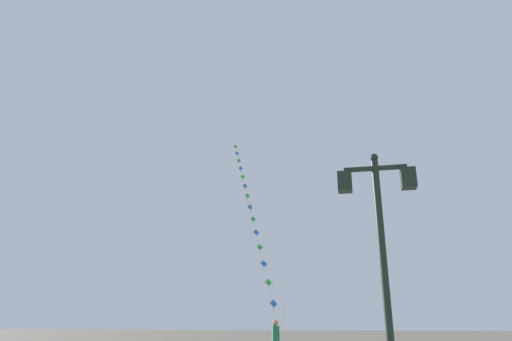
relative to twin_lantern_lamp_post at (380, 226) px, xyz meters
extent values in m
cylinder|color=#1E2D23|center=(0.00, 0.00, -1.01)|extent=(0.14, 0.14, 4.66)
sphere|color=#1E2D23|center=(0.00, 0.00, 1.40)|extent=(0.16, 0.16, 0.16)
cube|color=#1E2D23|center=(0.00, 0.00, 1.17)|extent=(1.22, 0.08, 0.08)
cube|color=#1E2D23|center=(-0.61, 0.00, 0.92)|extent=(0.28, 0.28, 0.40)
cube|color=beige|center=(-0.61, 0.00, 0.92)|extent=(0.19, 0.19, 0.30)
cube|color=#1E2D23|center=(0.61, 0.00, 0.92)|extent=(0.28, 0.28, 0.40)
cube|color=beige|center=(0.61, 0.00, 0.92)|extent=(0.19, 0.19, 0.30)
cylinder|color=silver|center=(-3.67, 11.24, -2.04)|extent=(0.92, 2.27, 2.25)
cylinder|color=silver|center=(-4.32, 12.88, -0.41)|extent=(0.43, 1.06, 1.05)
cylinder|color=silver|center=(-4.73, 13.92, 0.62)|extent=(0.43, 1.06, 1.05)
cylinder|color=silver|center=(-5.14, 14.95, 1.65)|extent=(0.43, 1.06, 1.05)
cylinder|color=silver|center=(-5.55, 15.99, 2.68)|extent=(0.43, 1.06, 1.05)
cylinder|color=silver|center=(-5.97, 17.02, 3.72)|extent=(0.43, 1.06, 1.05)
cylinder|color=silver|center=(-6.38, 18.06, 4.75)|extent=(0.43, 1.06, 1.05)
cylinder|color=silver|center=(-6.79, 19.10, 5.78)|extent=(0.43, 1.06, 1.05)
cylinder|color=silver|center=(-7.20, 20.13, 6.81)|extent=(0.43, 1.06, 1.05)
cylinder|color=silver|center=(-7.61, 21.17, 7.84)|extent=(0.43, 1.06, 1.05)
cylinder|color=silver|center=(-8.02, 22.21, 8.87)|extent=(0.43, 1.06, 1.05)
cylinder|color=silver|center=(-8.43, 23.24, 9.90)|extent=(0.43, 1.06, 1.05)
cylinder|color=silver|center=(-8.84, 24.28, 10.93)|extent=(0.43, 1.06, 1.05)
cylinder|color=silver|center=(-9.26, 25.31, 11.96)|extent=(0.43, 1.06, 1.05)
cube|color=blue|center=(-4.11, 12.36, -0.92)|extent=(0.34, 0.13, 0.36)
cylinder|color=blue|center=(-4.11, 12.36, -1.17)|extent=(0.02, 0.02, 0.22)
cube|color=green|center=(-4.53, 13.40, 0.11)|extent=(0.32, 0.18, 0.36)
cylinder|color=green|center=(-4.53, 13.40, -0.16)|extent=(0.03, 0.03, 0.26)
cube|color=blue|center=(-4.94, 14.43, 1.14)|extent=(0.35, 0.07, 0.36)
cylinder|color=blue|center=(-4.94, 14.43, 0.91)|extent=(0.02, 0.03, 0.18)
cube|color=green|center=(-5.35, 15.47, 2.17)|extent=(0.34, 0.13, 0.36)
cylinder|color=green|center=(-5.35, 15.47, 1.90)|extent=(0.03, 0.04, 0.26)
cube|color=blue|center=(-5.76, 16.51, 3.20)|extent=(0.34, 0.14, 0.36)
cylinder|color=blue|center=(-5.76, 16.51, 2.93)|extent=(0.03, 0.05, 0.25)
cube|color=green|center=(-6.17, 17.54, 4.23)|extent=(0.34, 0.14, 0.36)
cylinder|color=green|center=(-6.17, 17.54, 3.97)|extent=(0.03, 0.03, 0.24)
cube|color=blue|center=(-6.58, 18.58, 5.26)|extent=(0.34, 0.13, 0.36)
cylinder|color=blue|center=(-6.58, 18.58, 4.99)|extent=(0.03, 0.05, 0.26)
cube|color=green|center=(-6.99, 19.62, 6.29)|extent=(0.32, 0.19, 0.36)
cylinder|color=green|center=(-6.99, 19.62, 6.02)|extent=(0.02, 0.03, 0.27)
cube|color=blue|center=(-7.41, 20.65, 7.32)|extent=(0.33, 0.16, 0.36)
cylinder|color=blue|center=(-7.41, 20.65, 7.10)|extent=(0.02, 0.02, 0.17)
cube|color=green|center=(-7.82, 21.69, 8.35)|extent=(0.35, 0.08, 0.36)
cylinder|color=green|center=(-7.82, 21.69, 8.09)|extent=(0.02, 0.04, 0.25)
cube|color=blue|center=(-8.23, 22.72, 9.38)|extent=(0.35, 0.11, 0.36)
cylinder|color=blue|center=(-8.23, 22.72, 9.12)|extent=(0.03, 0.04, 0.26)
cube|color=green|center=(-8.64, 23.76, 10.42)|extent=(0.34, 0.13, 0.36)
cylinder|color=green|center=(-8.64, 23.76, 10.19)|extent=(0.02, 0.03, 0.18)
cube|color=blue|center=(-9.05, 24.80, 11.45)|extent=(0.33, 0.17, 0.36)
cylinder|color=blue|center=(-9.05, 24.80, 11.20)|extent=(0.03, 0.04, 0.22)
cube|color=green|center=(-9.46, 25.83, 12.48)|extent=(0.35, 0.11, 0.36)
cylinder|color=green|center=(-9.46, 25.83, 12.20)|extent=(0.03, 0.05, 0.27)
cube|color=#26724C|center=(-3.44, 8.61, -2.16)|extent=(0.35, 0.44, 0.60)
sphere|color=tan|center=(-3.44, 8.61, -1.74)|extent=(0.22, 0.22, 0.22)
cylinder|color=#26724C|center=(-3.51, 8.82, -1.99)|extent=(0.21, 0.40, 0.50)
camera|label=1|loc=(-0.64, -8.76, -1.74)|focal=31.55mm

